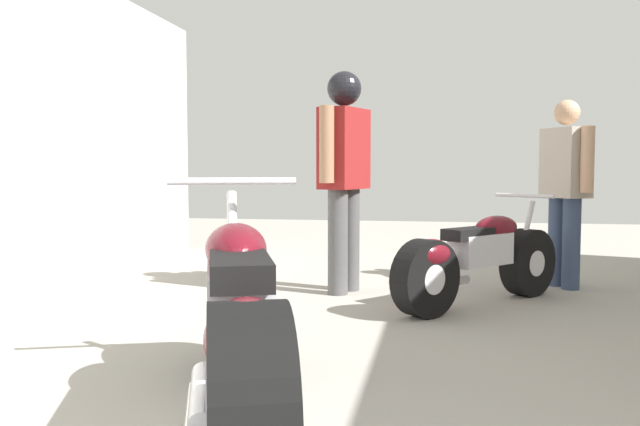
{
  "coord_description": "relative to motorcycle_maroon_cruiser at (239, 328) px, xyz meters",
  "views": [
    {
      "loc": [
        0.23,
        0.03,
        1.02
      ],
      "look_at": [
        -0.47,
        3.91,
        0.75
      ],
      "focal_mm": 37.64,
      "sensor_mm": 36.0,
      "label": 1
    }
  ],
  "objects": [
    {
      "name": "ground_plane",
      "position": [
        0.54,
        1.28,
        -0.4
      ],
      "size": [
        18.13,
        18.13,
        0.0
      ],
      "primitive_type": "plane",
      "color": "#9E998E"
    },
    {
      "name": "motorcycle_maroon_cruiser",
      "position": [
        0.0,
        0.0,
        0.0
      ],
      "size": [
        0.97,
        2.04,
        0.97
      ],
      "color": "black",
      "rests_on": "ground_plane"
    },
    {
      "name": "motorcycle_black_naked",
      "position": [
        1.04,
        2.55,
        -0.06
      ],
      "size": [
        1.26,
        1.44,
        0.82
      ],
      "color": "black",
      "rests_on": "ground_plane"
    },
    {
      "name": "mechanic_in_blue",
      "position": [
        1.8,
        3.48,
        0.5
      ],
      "size": [
        0.4,
        0.61,
        1.59
      ],
      "color": "#384766",
      "rests_on": "ground_plane"
    },
    {
      "name": "mechanic_with_helmet",
      "position": [
        -0.01,
        2.92,
        0.67
      ],
      "size": [
        0.39,
        0.7,
        1.79
      ],
      "color": "#4C4C4C",
      "rests_on": "ground_plane"
    }
  ]
}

